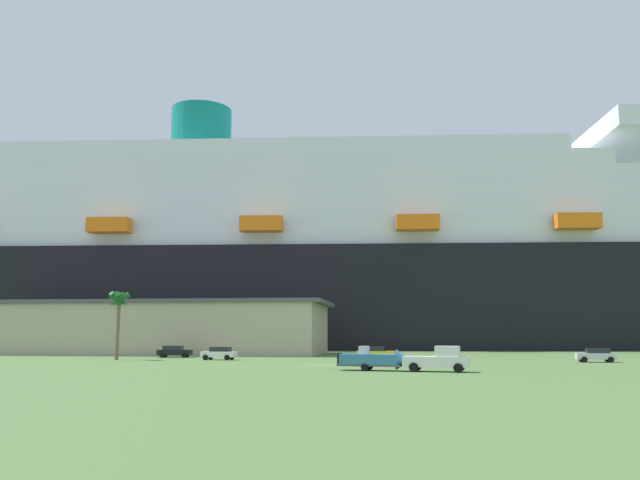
# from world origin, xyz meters

# --- Properties ---
(ground_plane) EXTENTS (600.00, 600.00, 0.00)m
(ground_plane) POSITION_xyz_m (0.00, 30.00, 0.00)
(ground_plane) COLOR #4C6B38
(cruise_ship) EXTENTS (252.60, 52.22, 59.47)m
(cruise_ship) POSITION_xyz_m (-4.99, 69.38, 17.53)
(cruise_ship) COLOR black
(cruise_ship) RESTS_ON ground_plane
(terminal_building) EXTENTS (61.30, 20.95, 8.17)m
(terminal_building) POSITION_xyz_m (-33.34, 31.19, 4.11)
(terminal_building) COLOR #B7A88C
(terminal_building) RESTS_ON ground_plane
(pickup_truck) EXTENTS (5.86, 3.05, 2.20)m
(pickup_truck) POSITION_xyz_m (11.26, -10.86, 1.04)
(pickup_truck) COLOR white
(pickup_truck) RESTS_ON ground_plane
(small_boat_on_trailer) EXTENTS (7.21, 2.94, 2.15)m
(small_boat_on_trailer) POSITION_xyz_m (5.93, -9.90, 0.96)
(small_boat_on_trailer) COLOR #595960
(small_boat_on_trailer) RESTS_ON ground_plane
(palm_tree) EXTENTS (2.87, 2.81, 8.44)m
(palm_tree) POSITION_xyz_m (-26.68, 8.81, 6.84)
(palm_tree) COLOR brown
(palm_tree) RESTS_ON ground_plane
(parked_car_white_van) EXTENTS (4.33, 2.27, 1.58)m
(parked_car_white_van) POSITION_xyz_m (-14.10, 10.29, 0.83)
(parked_car_white_van) COLOR white
(parked_car_white_van) RESTS_ON ground_plane
(parked_car_yellow_taxi) EXTENTS (4.80, 2.22, 1.58)m
(parked_car_yellow_taxi) POSITION_xyz_m (4.95, 14.52, 0.84)
(parked_car_yellow_taxi) COLOR yellow
(parked_car_yellow_taxi) RESTS_ON ground_plane
(parked_car_black_coupe) EXTENTS (4.65, 2.51, 1.58)m
(parked_car_black_coupe) POSITION_xyz_m (-22.25, 17.14, 0.83)
(parked_car_black_coupe) COLOR black
(parked_car_black_coupe) RESTS_ON ground_plane
(parked_car_silver_sedan) EXTENTS (4.40, 2.51, 1.58)m
(parked_car_silver_sedan) POSITION_xyz_m (30.23, 9.22, 0.83)
(parked_car_silver_sedan) COLOR silver
(parked_car_silver_sedan) RESTS_ON ground_plane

